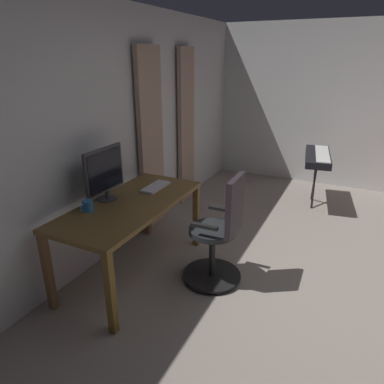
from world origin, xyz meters
The scene contains 10 objects.
ground_plane centered at (0.00, 0.00, 0.00)m, with size 8.01×8.01×0.00m, color gray.
back_room_partition centered at (0.00, -2.61, 1.26)m, with size 6.16×0.10×2.52m, color silver.
curtain_left_panel centered at (-1.44, -2.50, 1.06)m, with size 0.39×0.06×2.13m, color tan.
curtain_right_panel centered at (-0.52, -2.50, 1.06)m, with size 0.46×0.06×2.13m, color tan.
desk centered at (0.49, -2.10, 0.66)m, with size 1.57×0.72×0.75m.
office_chair centered at (0.25, -1.30, 0.49)m, with size 0.56×0.56×1.06m.
computer_monitor centered at (0.52, -2.34, 1.02)m, with size 0.50×0.18×0.49m.
computer_keyboard centered at (0.07, -2.08, 0.76)m, with size 0.36×0.15×0.02m, color silver.
mug_tea centered at (0.81, -2.31, 0.80)m, with size 0.14×0.09×0.10m.
piano_keyboard centered at (-2.07, -0.76, 0.69)m, with size 1.04×0.46×0.77m.
Camera 1 is at (2.88, -0.30, 2.01)m, focal length 32.46 mm.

